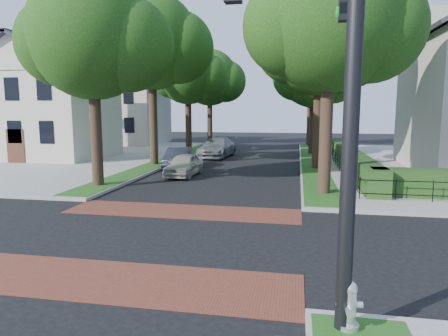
% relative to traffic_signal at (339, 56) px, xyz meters
% --- Properties ---
extents(ground, '(120.00, 120.00, 0.00)m').
position_rel_traffic_signal_xyz_m(ground, '(-4.89, 4.41, -4.71)').
color(ground, black).
rests_on(ground, ground).
extents(sidewalk_nw, '(30.00, 30.00, 0.15)m').
position_rel_traffic_signal_xyz_m(sidewalk_nw, '(-24.39, 23.41, -4.63)').
color(sidewalk_nw, gray).
rests_on(sidewalk_nw, ground).
extents(crosswalk_far, '(9.00, 2.20, 0.01)m').
position_rel_traffic_signal_xyz_m(crosswalk_far, '(-4.89, 7.61, -4.70)').
color(crosswalk_far, brown).
rests_on(crosswalk_far, ground).
extents(crosswalk_near, '(9.00, 2.20, 0.01)m').
position_rel_traffic_signal_xyz_m(crosswalk_near, '(-4.89, 1.21, -4.70)').
color(crosswalk_near, brown).
rests_on(crosswalk_near, ground).
extents(grass_strip_ne, '(1.60, 29.80, 0.02)m').
position_rel_traffic_signal_xyz_m(grass_strip_ne, '(0.51, 23.51, -4.55)').
color(grass_strip_ne, '#244C15').
rests_on(grass_strip_ne, sidewalk_ne).
extents(grass_strip_nw, '(1.60, 29.80, 0.02)m').
position_rel_traffic_signal_xyz_m(grass_strip_nw, '(-10.29, 23.51, -4.55)').
color(grass_strip_nw, '#244C15').
rests_on(grass_strip_nw, sidewalk_nw).
extents(tree_right_near, '(7.75, 6.67, 10.66)m').
position_rel_traffic_signal_xyz_m(tree_right_near, '(0.72, 11.65, 2.92)').
color(tree_right_near, black).
rests_on(tree_right_near, sidewalk_ne).
extents(tree_right_mid, '(8.25, 7.09, 11.22)m').
position_rel_traffic_signal_xyz_m(tree_right_mid, '(0.72, 19.66, 3.28)').
color(tree_right_mid, black).
rests_on(tree_right_mid, sidewalk_ne).
extents(tree_right_far, '(7.25, 6.23, 9.74)m').
position_rel_traffic_signal_xyz_m(tree_right_far, '(0.71, 28.64, 2.20)').
color(tree_right_far, black).
rests_on(tree_right_far, sidewalk_ne).
extents(tree_right_back, '(7.50, 6.45, 10.20)m').
position_rel_traffic_signal_xyz_m(tree_right_back, '(0.72, 37.64, 2.56)').
color(tree_right_back, black).
rests_on(tree_right_back, sidewalk_ne).
extents(tree_left_near, '(7.50, 6.45, 10.20)m').
position_rel_traffic_signal_xyz_m(tree_left_near, '(-10.28, 11.64, 2.56)').
color(tree_left_near, black).
rests_on(tree_left_near, sidewalk_nw).
extents(tree_left_mid, '(8.00, 6.88, 11.48)m').
position_rel_traffic_signal_xyz_m(tree_left_mid, '(-10.28, 19.66, 3.64)').
color(tree_left_mid, black).
rests_on(tree_left_mid, sidewalk_nw).
extents(tree_left_far, '(7.00, 6.02, 9.86)m').
position_rel_traffic_signal_xyz_m(tree_left_far, '(-10.29, 28.63, 2.41)').
color(tree_left_far, black).
rests_on(tree_left_far, sidewalk_nw).
extents(tree_left_back, '(7.75, 6.66, 10.44)m').
position_rel_traffic_signal_xyz_m(tree_left_back, '(-10.28, 37.65, 2.70)').
color(tree_left_back, black).
rests_on(tree_left_back, sidewalk_nw).
extents(hedge_main_road, '(1.00, 18.00, 1.20)m').
position_rel_traffic_signal_xyz_m(hedge_main_road, '(2.81, 19.41, -3.96)').
color(hedge_main_road, '#224417').
rests_on(hedge_main_road, sidewalk_ne).
extents(fence_main_road, '(0.06, 18.00, 0.90)m').
position_rel_traffic_signal_xyz_m(fence_main_road, '(2.01, 19.41, -4.11)').
color(fence_main_road, black).
rests_on(fence_main_road, sidewalk_ne).
extents(house_left_near, '(10.00, 9.00, 10.14)m').
position_rel_traffic_signal_xyz_m(house_left_near, '(-20.38, 22.41, 0.33)').
color(house_left_near, beige).
rests_on(house_left_near, sidewalk_nw).
extents(house_left_far, '(10.00, 9.00, 10.14)m').
position_rel_traffic_signal_xyz_m(house_left_far, '(-20.38, 36.41, 0.33)').
color(house_left_far, '#B3AFA1').
rests_on(house_left_far, sidewalk_nw).
extents(traffic_signal, '(2.17, 2.00, 8.00)m').
position_rel_traffic_signal_xyz_m(traffic_signal, '(0.00, 0.00, 0.00)').
color(traffic_signal, black).
rests_on(traffic_signal, sidewalk_se).
extents(parked_car_front, '(1.70, 3.96, 1.33)m').
position_rel_traffic_signal_xyz_m(parked_car_front, '(-7.19, 15.79, -4.04)').
color(parked_car_front, '#AFAF9D').
rests_on(parked_car_front, ground).
extents(parked_car_middle, '(1.92, 4.33, 1.38)m').
position_rel_traffic_signal_xyz_m(parked_car_middle, '(-8.49, 18.89, -4.02)').
color(parked_car_middle, '#1E212E').
rests_on(parked_car_middle, ground).
extents(parked_car_rear, '(2.71, 5.71, 1.61)m').
position_rel_traffic_signal_xyz_m(parked_car_rear, '(-7.19, 25.74, -3.90)').
color(parked_car_rear, gray).
rests_on(parked_car_rear, ground).
extents(fire_hydrant, '(0.45, 0.43, 0.89)m').
position_rel_traffic_signal_xyz_m(fire_hydrant, '(0.31, -0.19, -4.13)').
color(fire_hydrant, silver).
rests_on(fire_hydrant, sidewalk_se).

